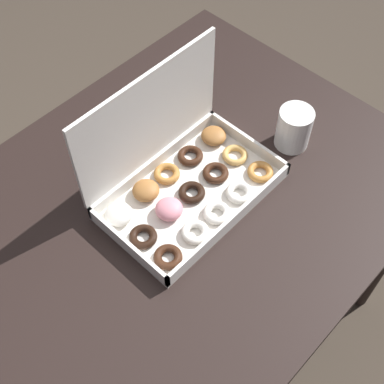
% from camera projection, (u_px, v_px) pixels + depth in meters
% --- Properties ---
extents(ground_plane, '(8.00, 8.00, 0.00)m').
position_uv_depth(ground_plane, '(174.00, 334.00, 1.78)').
color(ground_plane, '#42382D').
extents(dining_table, '(1.17, 0.84, 0.75)m').
position_uv_depth(dining_table, '(167.00, 235.00, 1.25)').
color(dining_table, black).
rests_on(dining_table, ground_plane).
extents(donut_box, '(0.39, 0.25, 0.28)m').
position_uv_depth(donut_box, '(178.00, 174.00, 1.16)').
color(donut_box, silver).
rests_on(donut_box, dining_table).
extents(coffee_mug, '(0.08, 0.08, 0.10)m').
position_uv_depth(coffee_mug, '(294.00, 128.00, 1.24)').
color(coffee_mug, white).
rests_on(coffee_mug, dining_table).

